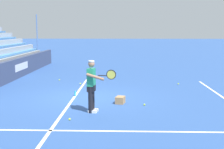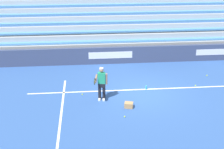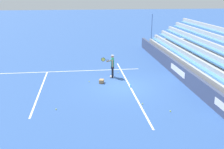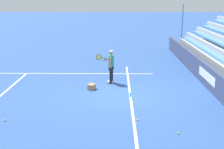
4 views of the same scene
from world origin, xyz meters
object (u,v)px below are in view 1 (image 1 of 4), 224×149
Objects in this scene: tennis_ball_on_baseline at (178,84)px; tennis_ball_by_box at (80,84)px; tennis_ball_toward_net at (144,105)px; water_bottle at (75,94)px; tennis_ball_near_player at (59,80)px; tennis_ball_stray_back at (70,119)px; tennis_player at (92,85)px; ball_box_cardboard at (120,100)px.

tennis_ball_on_baseline and tennis_ball_by_box have the same top height.
tennis_ball_on_baseline is 1.00× the size of tennis_ball_toward_net.
tennis_ball_by_box is at bearing -176.72° from water_bottle.
tennis_ball_near_player is 1.00× the size of tennis_ball_toward_net.
tennis_ball_toward_net is 3.06m from tennis_ball_stray_back.
tennis_ball_stray_back is 3.44m from water_bottle.
tennis_player is 6.84m from tennis_ball_near_player.
ball_box_cardboard is 6.06× the size of tennis_ball_by_box.
tennis_player is 25.98× the size of tennis_ball_near_player.
water_bottle is at bearing -122.76° from ball_box_cardboard.
water_bottle is (-3.42, -0.35, 0.08)m from tennis_ball_stray_back.
ball_box_cardboard reaches higher than tennis_ball_toward_net.
tennis_ball_by_box is (-4.28, -2.89, 0.00)m from tennis_ball_toward_net.
tennis_ball_toward_net is at bearing 70.71° from ball_box_cardboard.
tennis_player reaches higher than ball_box_cardboard.
tennis_player is at bearing 148.70° from tennis_ball_stray_back.
water_bottle is (-1.20, -1.86, -0.02)m from ball_box_cardboard.
water_bottle is at bearing -58.34° from tennis_ball_on_baseline.
tennis_ball_toward_net is at bearing 34.06° from tennis_ball_by_box.
tennis_player is 1.43m from tennis_ball_stray_back.
tennis_ball_on_baseline is 1.00× the size of tennis_ball_by_box.
water_bottle is (2.91, -4.72, 0.08)m from tennis_ball_on_baseline.
tennis_ball_near_player is 4.17m from water_bottle.
tennis_ball_toward_net is at bearing 61.20° from water_bottle.
tennis_ball_by_box is at bearing -153.05° from ball_box_cardboard.
tennis_player reaches higher than tennis_ball_stray_back.
tennis_ball_on_baseline is (-4.11, 2.86, -0.10)m from ball_box_cardboard.
tennis_ball_on_baseline is at bearing 80.82° from tennis_ball_near_player.
tennis_ball_near_player is 6.84m from tennis_ball_toward_net.
tennis_ball_toward_net is at bearing -24.24° from tennis_ball_on_baseline.
tennis_ball_by_box is (1.13, 1.29, 0.00)m from tennis_ball_near_player.
tennis_player is 7.80× the size of water_bottle.
ball_box_cardboard is 6.08m from tennis_ball_near_player.
tennis_ball_near_player is at bearing -166.23° from tennis_ball_stray_back.
tennis_ball_toward_net is at bearing 37.68° from tennis_ball_near_player.
tennis_player is 5.40m from tennis_ball_by_box.
tennis_player is at bearing -62.30° from tennis_ball_toward_net.
tennis_ball_on_baseline is 5.55m from water_bottle.
water_bottle is at bearing -118.80° from tennis_ball_toward_net.
tennis_ball_near_player is 6.25m from tennis_ball_on_baseline.
tennis_player is 25.98× the size of tennis_ball_on_baseline.
tennis_ball_near_player and tennis_ball_toward_net have the same top height.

